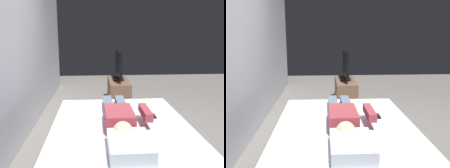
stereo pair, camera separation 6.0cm
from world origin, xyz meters
TOP-DOWN VIEW (x-y plane):
  - ground_plane at (0.00, 0.00)m, footprint 10.00×10.00m
  - back_wall at (0.40, 1.68)m, footprint 6.40×0.10m
  - bed at (-0.89, 0.39)m, footprint 1.95×1.50m
  - pillow at (-1.55, 0.39)m, footprint 0.48×0.34m
  - person at (-0.86, 0.40)m, footprint 1.26×0.46m
  - remote at (-0.71, -0.00)m, footprint 0.15×0.04m
  - tv_stand at (1.66, 0.16)m, footprint 1.10×0.40m
  - tv at (1.66, 0.16)m, footprint 0.88×0.20m

SIDE VIEW (x-z plane):
  - ground_plane at x=0.00m, z-range 0.00..0.00m
  - tv_stand at x=1.66m, z-range 0.00..0.50m
  - bed at x=-0.89m, z-range -0.01..0.53m
  - remote at x=-0.71m, z-range 0.54..0.56m
  - pillow at x=-1.55m, z-range 0.54..0.66m
  - person at x=-0.86m, z-range 0.53..0.71m
  - tv at x=1.66m, z-range 0.49..1.08m
  - back_wall at x=0.40m, z-range 0.00..2.80m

